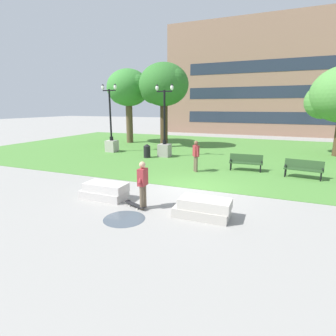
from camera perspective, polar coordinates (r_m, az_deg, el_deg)
The scene contains 16 objects.
ground_plane at distance 11.64m, azimuth 5.54°, elevation -4.56°, with size 140.00×140.00×0.00m, color gray.
grass_lawn at distance 21.17m, azimuth 13.36°, elevation 3.28°, with size 40.00×20.00×0.02m, color #4C8438.
concrete_block_center at distance 10.64m, azimuth -13.58°, elevation -4.87°, with size 1.84×0.90×0.64m.
concrete_block_left at distance 8.74m, azimuth 7.64°, elevation -8.66°, with size 1.84×0.90×0.64m.
person_skateboarder at distance 9.19m, azimuth -5.52°, elevation -3.13°, with size 0.25×0.61×1.71m.
skateboard at distance 9.61m, azimuth -7.06°, elevation -7.99°, with size 1.02×0.57×0.14m.
puddle at distance 8.75m, azimuth -9.49°, elevation -10.85°, with size 1.36×1.36×0.01m, color #47515B.
park_bench_near_left at distance 14.83m, azimuth 27.41°, elevation 0.03°, with size 1.86×0.78×0.90m.
park_bench_near_right at distance 15.35m, azimuth 16.59°, elevation 1.39°, with size 1.83×0.63×0.90m.
lamp_post_right at distance 21.31m, azimuth -12.20°, elevation 6.29°, with size 1.32×0.80×5.21m.
lamp_post_left at distance 18.77m, azimuth -0.76°, elevation 5.58°, with size 1.32×0.80×5.03m.
tree_far_right at distance 26.56m, azimuth -8.71°, elevation 16.68°, with size 4.30×4.09×7.02m.
tree_far_left at distance 23.41m, azimuth -1.02°, elevation 17.45°, with size 4.44×4.23×7.14m.
trash_bin at distance 18.54m, azimuth -4.60°, elevation 3.77°, with size 0.49×0.49×0.96m.
person_bystander_near_lawn at distance 14.44m, azimuth 6.09°, elevation 2.95°, with size 0.53×0.74×1.71m.
building_facade_distant at distance 35.32m, azimuth 21.28°, elevation 17.96°, with size 26.13×1.03×13.95m.
Camera 1 is at (3.11, -10.64, 3.55)m, focal length 28.00 mm.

